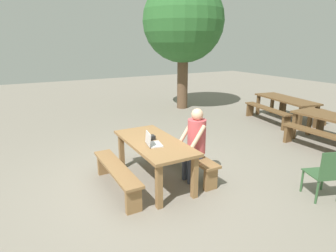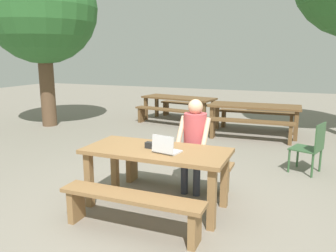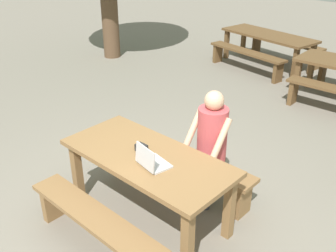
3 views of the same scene
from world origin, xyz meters
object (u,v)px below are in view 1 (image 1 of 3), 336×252
object	(u,v)px
picnic_table_front	(154,147)
person_seated	(195,139)
tree_right	(183,22)
small_pouch	(152,137)
picnic_table_rear	(286,101)
plastic_chair	(326,173)
laptop	(152,142)

from	to	relation	value
picnic_table_front	person_seated	world-z (taller)	person_seated
picnic_table_front	tree_right	distance (m)	6.47
small_pouch	picnic_table_rear	distance (m)	5.68
plastic_chair	tree_right	size ratio (longest dim) A/B	0.19
picnic_table_front	laptop	xyz separation A→B (m)	(0.18, -0.12, 0.17)
person_seated	picnic_table_front	bearing A→B (deg)	-113.13
picnic_table_front	picnic_table_rear	bearing A→B (deg)	107.36
person_seated	picnic_table_rear	distance (m)	5.19
small_pouch	person_seated	world-z (taller)	person_seated
picnic_table_front	picnic_table_rear	xyz separation A→B (m)	(-1.71, 5.46, -0.03)
person_seated	plastic_chair	distance (m)	2.13
picnic_table_front	tree_right	world-z (taller)	tree_right
small_pouch	plastic_chair	size ratio (longest dim) A/B	0.14
picnic_table_front	tree_right	xyz separation A→B (m)	(-4.82, 3.56, 2.44)
picnic_table_front	person_seated	size ratio (longest dim) A/B	1.37
laptop	person_seated	size ratio (longest dim) A/B	0.25
small_pouch	plastic_chair	xyz separation A→B (m)	(1.94, 2.07, -0.36)
small_pouch	picnic_table_rear	size ratio (longest dim) A/B	0.05
picnic_table_front	small_pouch	world-z (taller)	small_pouch
laptop	picnic_table_rear	xyz separation A→B (m)	(-1.88, 5.58, -0.21)
picnic_table_front	person_seated	bearing A→B (deg)	66.87
picnic_table_rear	tree_right	distance (m)	4.41
plastic_chair	picnic_table_rear	world-z (taller)	plastic_chair
picnic_table_front	plastic_chair	size ratio (longest dim) A/B	2.12
person_seated	picnic_table_rear	size ratio (longest dim) A/B	0.59
picnic_table_front	laptop	bearing A→B (deg)	-33.56
picnic_table_rear	tree_right	bearing A→B (deg)	-138.94
small_pouch	person_seated	bearing A→B (deg)	60.01
laptop	small_pouch	world-z (taller)	laptop
plastic_chair	small_pouch	bearing A→B (deg)	-23.39
picnic_table_front	tree_right	bearing A→B (deg)	143.59
laptop	plastic_chair	size ratio (longest dim) A/B	0.39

